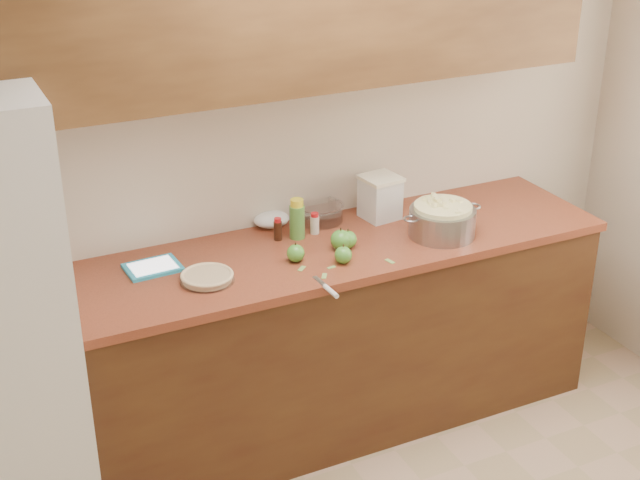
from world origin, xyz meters
name	(u,v)px	position (x,y,z in m)	size (l,w,h in m)	color
room_shell	(544,330)	(0.00, 0.00, 1.30)	(3.60, 3.60, 3.60)	tan
counter_run	(317,338)	(0.00, 1.48, 0.46)	(2.64, 0.68, 0.92)	#4A2D14
upper_cabinets	(300,0)	(0.00, 1.63, 1.95)	(2.60, 0.34, 0.70)	brown
pie	(207,277)	(-0.53, 1.39, 0.94)	(0.22, 0.22, 0.04)	silver
colander	(442,221)	(0.56, 1.35, 0.99)	(0.39, 0.29, 0.15)	gray
flour_canister	(380,197)	(0.40, 1.64, 1.02)	(0.18, 0.18, 0.20)	silver
tablet	(153,267)	(-0.70, 1.58, 0.93)	(0.23, 0.18, 0.02)	#289CC1
paring_knife	(330,290)	(-0.13, 1.09, 0.93)	(0.03, 0.21, 0.02)	gray
lemon_bottle	(297,219)	(-0.04, 1.61, 1.01)	(0.07, 0.07, 0.18)	#4C8C38
cinnamon_shaker	(315,224)	(0.05, 1.62, 0.97)	(0.04, 0.04, 0.10)	beige
vanilla_bottle	(278,229)	(-0.12, 1.62, 0.97)	(0.04, 0.04, 0.10)	black
mixing_bowl	(320,212)	(0.13, 1.73, 0.97)	(0.22, 0.22, 0.08)	silver
paper_towel	(272,219)	(-0.09, 1.77, 0.95)	(0.17, 0.14, 0.07)	white
apple_left	(296,253)	(-0.14, 1.39, 0.96)	(0.08, 0.08, 0.09)	#47922F
apple_center	(341,240)	(0.08, 1.42, 0.96)	(0.09, 0.09, 0.10)	#47922F
apple_front	(343,255)	(0.03, 1.29, 0.96)	(0.07, 0.07, 0.09)	#47922F
apple_extra	(348,240)	(0.12, 1.42, 0.96)	(0.08, 0.08, 0.09)	#47922F
peel_a	(324,276)	(-0.09, 1.22, 0.92)	(0.05, 0.02, 0.00)	#85B055
peel_b	(390,261)	(0.22, 1.22, 0.92)	(0.05, 0.02, 0.00)	#85B055
peel_c	(331,267)	(-0.03, 1.28, 0.92)	(0.04, 0.01, 0.00)	#85B055
peel_d	(302,269)	(-0.15, 1.32, 0.92)	(0.05, 0.02, 0.00)	#85B055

